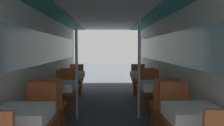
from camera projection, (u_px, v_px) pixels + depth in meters
The scene contains 19 objects.
wall_left at pixel (41, 63), 4.36m from camera, with size 0.05×8.45×2.10m.
wall_right at pixel (174, 63), 4.43m from camera, with size 0.05×8.45×2.10m.
ceiling_panel at pixel (108, 11), 4.33m from camera, with size 2.68×8.45×0.07m.
dining_table_left_0 at pixel (23, 118), 2.42m from camera, with size 0.60×0.60×0.73m.
dining_table_left_1 at pixel (59, 88), 4.25m from camera, with size 0.60×0.60×0.73m.
chair_left_near_1 at pixel (52, 113), 3.72m from camera, with size 0.42×0.42×0.90m.
chair_left_far_1 at pixel (65, 99), 4.83m from camera, with size 0.42×0.42×0.90m.
support_pole_left_1 at pixel (76, 66), 4.23m from camera, with size 0.06×0.06×2.10m.
dining_table_left_2 at pixel (73, 76), 6.08m from camera, with size 0.60×0.60×0.73m.
chair_left_near_2 at pixel (70, 92), 5.55m from camera, with size 0.42×0.42×0.90m.
chair_left_far_2 at pixel (76, 85), 6.65m from camera, with size 0.42×0.42×0.90m.
dining_table_right_0 at pixel (193, 117), 2.47m from camera, with size 0.60×0.60×0.73m.
dining_table_right_1 at pixel (156, 88), 4.30m from camera, with size 0.60×0.60×0.73m.
chair_right_near_1 at pixel (164, 113), 3.77m from camera, with size 0.42×0.42×0.90m.
chair_right_far_1 at pixel (151, 98), 4.87m from camera, with size 0.42×0.42×0.90m.
support_pole_right_1 at pixel (139, 66), 4.26m from camera, with size 0.06×0.06×2.10m.
dining_table_right_2 at pixel (142, 76), 6.13m from camera, with size 0.60×0.60×0.73m.
chair_right_near_2 at pixel (145, 92), 5.60m from camera, with size 0.42×0.42×0.90m.
chair_right_far_2 at pixel (139, 85), 6.70m from camera, with size 0.42×0.42×0.90m.
Camera 1 is at (-0.02, -1.56, 1.38)m, focal length 35.00 mm.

